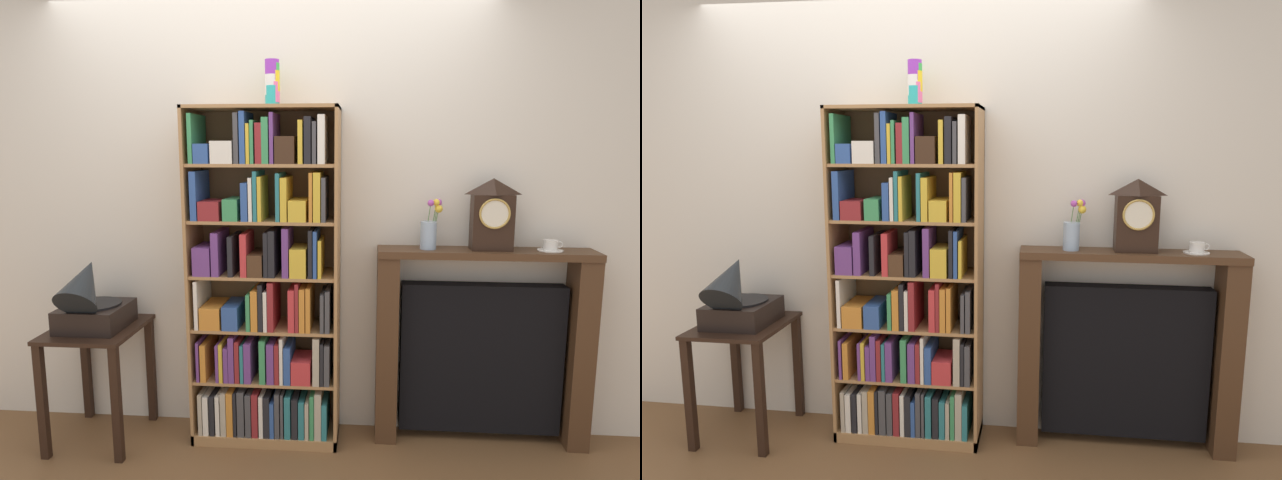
{
  "view_description": "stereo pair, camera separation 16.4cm",
  "coord_description": "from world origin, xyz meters",
  "views": [
    {
      "loc": [
        0.57,
        -2.87,
        1.68
      ],
      "look_at": [
        0.31,
        0.14,
        1.17
      ],
      "focal_mm": 31.14,
      "sensor_mm": 36.0,
      "label": 1
    },
    {
      "loc": [
        0.73,
        -2.86,
        1.68
      ],
      "look_at": [
        0.31,
        0.14,
        1.17
      ],
      "focal_mm": 31.14,
      "sensor_mm": 36.0,
      "label": 2
    }
  ],
  "objects": [
    {
      "name": "bookshelf",
      "position": [
        0.0,
        0.13,
        0.86
      ],
      "size": [
        0.83,
        0.33,
        1.9
      ],
      "color": "#A87A4C",
      "rests_on": "ground"
    },
    {
      "name": "teacup_with_saucer",
      "position": [
        1.56,
        0.19,
        1.15
      ],
      "size": [
        0.13,
        0.13,
        0.06
      ],
      "color": "white",
      "rests_on": "fireplace_mantel"
    },
    {
      "name": "side_table_left",
      "position": [
        -0.96,
        0.03,
        0.5
      ],
      "size": [
        0.48,
        0.54,
        0.67
      ],
      "color": "black",
      "rests_on": "ground"
    },
    {
      "name": "cup_stack",
      "position": [
        0.05,
        0.16,
        2.02
      ],
      "size": [
        0.08,
        0.08,
        0.24
      ],
      "color": "#28B2B7",
      "rests_on": "bookshelf"
    },
    {
      "name": "fireplace_mantel",
      "position": [
        1.22,
        0.21,
        0.55
      ],
      "size": [
        1.19,
        0.23,
        1.12
      ],
      "color": "#472D1C",
      "rests_on": "ground"
    },
    {
      "name": "mantel_clock",
      "position": [
        1.24,
        0.18,
        1.32
      ],
      "size": [
        0.22,
        0.13,
        0.39
      ],
      "color": "black",
      "rests_on": "fireplace_mantel"
    },
    {
      "name": "ground_plane",
      "position": [
        0.0,
        0.0,
        -0.01
      ],
      "size": [
        7.83,
        6.4,
        0.02
      ],
      "primitive_type": "cube",
      "color": "brown"
    },
    {
      "name": "gramophone",
      "position": [
        -0.96,
        -0.02,
        0.84
      ],
      "size": [
        0.34,
        0.47,
        0.47
      ],
      "color": "black",
      "rests_on": "side_table_left"
    },
    {
      "name": "wall_back",
      "position": [
        0.13,
        0.34,
        1.35
      ],
      "size": [
        4.83,
        0.08,
        2.7
      ],
      "primitive_type": "cube",
      "color": "silver",
      "rests_on": "ground"
    },
    {
      "name": "flower_vase",
      "position": [
        0.91,
        0.19,
        1.23
      ],
      "size": [
        0.12,
        0.11,
        0.28
      ],
      "color": "#99B2D1",
      "rests_on": "fireplace_mantel"
    }
  ]
}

